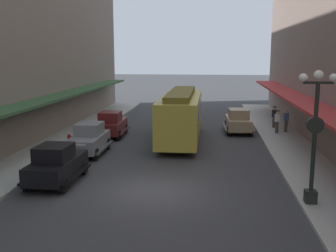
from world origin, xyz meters
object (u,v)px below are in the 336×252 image
(parked_car_3, at_px, (57,163))
(pedestrian_0, at_px, (277,121))
(parked_car_1, at_px, (111,124))
(fire_hydrant, at_px, (69,140))
(parked_car_0, at_px, (238,120))
(lamp_post_with_clock, at_px, (315,132))
(pedestrian_2, at_px, (274,117))
(pedestrian_1, at_px, (286,121))
(parked_car_2, at_px, (89,138))
(streetcar, at_px, (181,114))

(parked_car_3, height_order, pedestrian_0, parked_car_3)
(parked_car_1, xyz_separation_m, fire_hydrant, (-1.63, -4.16, -0.38))
(fire_hydrant, bearing_deg, parked_car_0, 31.28)
(lamp_post_with_clock, height_order, pedestrian_2, lamp_post_with_clock)
(parked_car_1, distance_m, pedestrian_1, 12.96)
(lamp_post_with_clock, relative_size, pedestrian_1, 3.15)
(parked_car_1, bearing_deg, pedestrian_0, 8.53)
(parked_car_2, relative_size, lamp_post_with_clock, 0.83)
(parked_car_3, distance_m, streetcar, 10.77)
(parked_car_2, bearing_deg, fire_hydrant, 147.04)
(pedestrian_2, bearing_deg, pedestrian_0, -92.98)
(pedestrian_0, xyz_separation_m, pedestrian_2, (0.12, 2.25, 0.00))
(parked_car_1, distance_m, parked_car_2, 5.18)
(fire_hydrant, bearing_deg, pedestrian_0, 23.58)
(parked_car_1, distance_m, streetcar, 5.37)
(streetcar, distance_m, pedestrian_0, 7.53)
(parked_car_1, relative_size, pedestrian_1, 2.62)
(parked_car_2, distance_m, fire_hydrant, 1.92)
(parked_car_1, bearing_deg, pedestrian_1, 10.16)
(pedestrian_0, bearing_deg, pedestrian_1, 33.61)
(parked_car_0, height_order, streetcar, streetcar)
(parked_car_0, height_order, parked_car_3, same)
(parked_car_3, xyz_separation_m, pedestrian_2, (12.01, 14.67, 0.07))
(fire_hydrant, bearing_deg, parked_car_1, 68.62)
(parked_car_1, distance_m, lamp_post_with_clock, 16.73)
(pedestrian_1, distance_m, pedestrian_2, 1.87)
(parked_car_3, bearing_deg, pedestrian_2, 50.71)
(parked_car_3, xyz_separation_m, fire_hydrant, (-1.77, 6.47, -0.38))
(streetcar, bearing_deg, pedestrian_1, 24.26)
(parked_car_0, distance_m, pedestrian_0, 2.86)
(pedestrian_0, xyz_separation_m, pedestrian_1, (0.73, 0.48, -0.02))
(fire_hydrant, xyz_separation_m, pedestrian_0, (13.66, 5.96, 0.45))
(fire_hydrant, bearing_deg, pedestrian_2, 30.79)
(lamp_post_with_clock, bearing_deg, fire_hydrant, 147.32)
(parked_car_0, xyz_separation_m, streetcar, (-4.09, -3.59, 0.96))
(parked_car_0, xyz_separation_m, pedestrian_1, (3.51, -0.16, 0.05))
(parked_car_3, relative_size, pedestrian_1, 2.60)
(parked_car_3, distance_m, pedestrian_2, 18.96)
(parked_car_2, bearing_deg, parked_car_0, 39.37)
(streetcar, bearing_deg, lamp_post_with_clock, -61.94)
(parked_car_3, bearing_deg, lamp_post_with_clock, -8.85)
(streetcar, xyz_separation_m, pedestrian_1, (7.60, 3.43, -0.91))
(parked_car_1, xyz_separation_m, streetcar, (5.15, -1.14, 0.96))
(parked_car_3, distance_m, fire_hydrant, 6.72)
(parked_car_0, height_order, fire_hydrant, parked_car_0)
(parked_car_3, bearing_deg, pedestrian_1, 45.66)
(parked_car_2, bearing_deg, pedestrian_1, 30.25)
(parked_car_0, bearing_deg, parked_car_2, -140.63)
(pedestrian_2, bearing_deg, streetcar, -143.41)
(parked_car_0, xyz_separation_m, parked_car_3, (-9.11, -13.07, 0.00))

